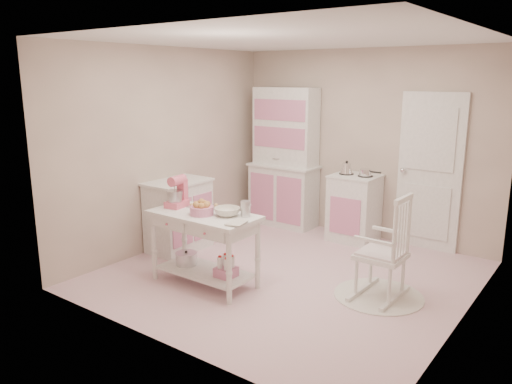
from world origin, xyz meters
TOP-DOWN VIEW (x-y plane):
  - room_shell at (0.00, 0.00)m, footprint 3.84×3.84m
  - door at (0.95, 1.87)m, footprint 0.82×0.05m
  - hutch at (-1.16, 1.66)m, footprint 1.06×0.50m
  - stove at (0.04, 1.61)m, footprint 0.62×0.57m
  - base_cabinet at (-1.63, -0.11)m, footprint 0.54×0.84m
  - lace_rug at (1.07, 0.07)m, footprint 0.92×0.92m
  - rocking_chair at (1.07, 0.07)m, footprint 0.50×0.73m
  - work_table at (-0.60, -0.74)m, footprint 1.20×0.60m
  - stand_mixer at (-1.02, -0.72)m, footprint 0.23×0.30m
  - cookie_tray at (-0.75, -0.56)m, footprint 0.34×0.24m
  - bread_basket at (-0.58, -0.79)m, footprint 0.25×0.25m
  - mixing_bowl at (-0.34, -0.66)m, footprint 0.27×0.27m
  - metal_pitcher at (-0.16, -0.58)m, footprint 0.10×0.10m
  - recipe_book at (-0.15, -0.86)m, footprint 0.21×0.25m

SIDE VIEW (x-z plane):
  - lace_rug at x=1.07m, z-range 0.00..0.01m
  - work_table at x=-0.60m, z-range 0.00..0.80m
  - stove at x=0.04m, z-range 0.00..0.92m
  - base_cabinet at x=-1.63m, z-range 0.00..0.92m
  - rocking_chair at x=1.07m, z-range 0.00..1.10m
  - cookie_tray at x=-0.75m, z-range 0.80..0.82m
  - recipe_book at x=-0.15m, z-range 0.80..0.82m
  - mixing_bowl at x=-0.34m, z-range 0.80..0.89m
  - bread_basket at x=-0.58m, z-range 0.80..0.89m
  - metal_pitcher at x=-0.16m, z-range 0.80..0.97m
  - stand_mixer at x=-1.02m, z-range 0.80..1.14m
  - door at x=0.95m, z-range 0.00..2.04m
  - hutch at x=-1.16m, z-range 0.00..2.08m
  - room_shell at x=0.00m, z-range 0.34..2.96m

